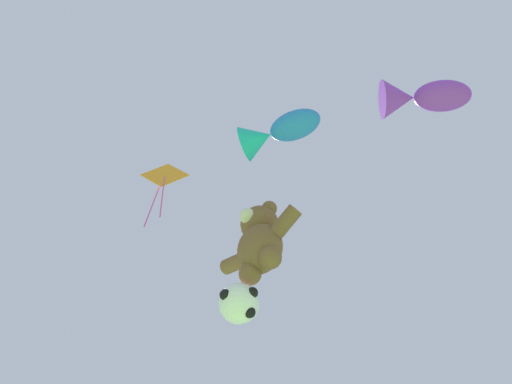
% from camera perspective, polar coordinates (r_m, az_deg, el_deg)
% --- Properties ---
extents(teddy_bear_kite, '(2.20, 0.97, 2.23)m').
position_cam_1_polar(teddy_bear_kite, '(11.92, 0.36, -4.89)').
color(teddy_bear_kite, brown).
extents(soccer_ball_kite, '(0.86, 0.86, 0.79)m').
position_cam_1_polar(soccer_ball_kite, '(11.00, -1.68, -11.05)').
color(soccer_ball_kite, white).
extents(fish_kite_cobalt, '(1.84, 1.30, 0.78)m').
position_cam_1_polar(fish_kite_cobalt, '(12.01, 2.02, 5.98)').
color(fish_kite_cobalt, blue).
extents(fish_kite_violet, '(1.87, 1.77, 0.83)m').
position_cam_1_polar(fish_kite_violet, '(12.40, 16.10, 9.09)').
color(fish_kite_violet, purple).
extents(diamond_kite, '(0.99, 1.00, 3.24)m').
position_cam_1_polar(diamond_kite, '(15.97, -9.22, 1.31)').
color(diamond_kite, orange).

